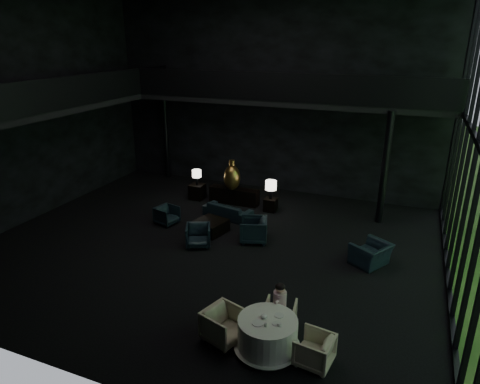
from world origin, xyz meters
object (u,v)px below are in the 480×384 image
at_px(side_table_right, 271,205).
at_px(lounge_armchair_east, 253,227).
at_px(window_armchair, 371,251).
at_px(bronze_urn, 232,177).
at_px(sofa, 228,209).
at_px(table_lamp_right, 271,186).
at_px(child, 280,296).
at_px(dining_table, 267,337).
at_px(lounge_armchair_west, 167,215).
at_px(lounge_armchair_south, 198,235).
at_px(console, 234,196).
at_px(dining_chair_east, 314,350).
at_px(side_table_left, 197,192).
at_px(dining_chair_west, 224,323).
at_px(coffee_table, 210,226).
at_px(table_lamp_left, 197,174).
at_px(dining_chair_north, 280,315).

relative_size(side_table_right, lounge_armchair_east, 0.52).
bearing_deg(window_armchair, bronze_urn, -86.09).
bearing_deg(sofa, table_lamp_right, -125.78).
bearing_deg(sofa, child, 135.75).
bearing_deg(sofa, dining_table, 131.82).
relative_size(lounge_armchair_west, lounge_armchair_south, 0.85).
bearing_deg(child, lounge_armchair_west, -36.23).
height_order(table_lamp_right, window_armchair, table_lamp_right).
distance_m(console, side_table_right, 1.61).
xyz_separation_m(sofa, lounge_armchair_east, (1.55, -1.47, 0.17)).
xyz_separation_m(lounge_armchair_south, dining_chair_east, (4.60, -3.78, -0.04)).
relative_size(side_table_left, dining_chair_west, 0.71).
xyz_separation_m(coffee_table, dining_chair_east, (4.69, -4.84, 0.13)).
bearing_deg(bronze_urn, lounge_armchair_west, -119.50).
relative_size(table_lamp_left, lounge_armchair_south, 0.80).
relative_size(table_lamp_right, dining_chair_west, 0.82).
bearing_deg(sofa, side_table_right, -125.38).
bearing_deg(lounge_armchair_south, table_lamp_right, 46.56).
bearing_deg(dining_chair_west, lounge_armchair_west, 60.04).
bearing_deg(bronze_urn, table_lamp_right, -0.50).
bearing_deg(lounge_armchair_south, child, -63.46).
bearing_deg(console, window_armchair, -28.19).
distance_m(side_table_right, window_armchair, 4.88).
height_order(side_table_right, window_armchair, window_armchair).
bearing_deg(console, sofa, -76.28).
height_order(coffee_table, dining_table, dining_table).
bearing_deg(side_table_right, coffee_table, -116.83).
xyz_separation_m(lounge_armchair_south, dining_table, (3.59, -3.74, -0.06)).
height_order(table_lamp_left, side_table_right, table_lamp_left).
bearing_deg(window_armchair, table_lamp_left, -81.51).
relative_size(side_table_left, sofa, 0.38).
distance_m(lounge_armchair_east, lounge_armchair_south, 1.80).
relative_size(table_lamp_right, sofa, 0.44).
bearing_deg(table_lamp_left, bronze_urn, -3.81).
height_order(table_lamp_right, lounge_armchair_west, table_lamp_right).
relative_size(side_table_left, dining_chair_east, 0.89).
distance_m(lounge_armchair_west, dining_chair_west, 6.60).
relative_size(lounge_armchair_west, dining_chair_north, 1.01).
bearing_deg(console, side_table_right, -7.32).
bearing_deg(lounge_armchair_south, dining_chair_north, -63.88).
bearing_deg(console, dining_table, -62.35).
bearing_deg(window_armchair, dining_chair_north, 7.56).
bearing_deg(dining_table, dining_chair_north, 87.78).
bearing_deg(side_table_right, sofa, -136.81).
bearing_deg(sofa, console, -64.85).
distance_m(dining_table, dining_chair_east, 1.01).
distance_m(table_lamp_left, dining_chair_north, 8.74).
distance_m(bronze_urn, lounge_armchair_south, 3.74).
relative_size(side_table_right, lounge_armchair_west, 0.76).
xyz_separation_m(lounge_armchair_south, dining_chair_north, (3.62, -2.93, -0.06)).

